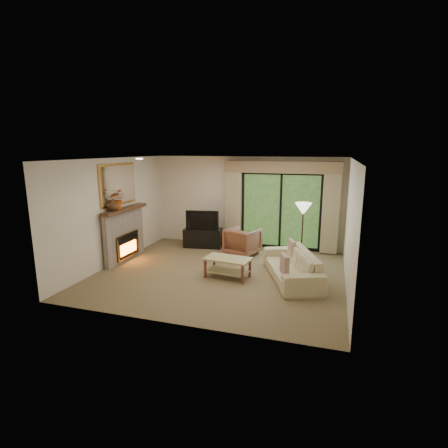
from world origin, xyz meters
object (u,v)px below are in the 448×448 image
(media_console, at_px, (203,238))
(coffee_table, at_px, (228,268))
(armchair, at_px, (243,241))
(sofa, at_px, (291,265))

(media_console, xyz_separation_m, coffee_table, (1.40, -2.16, -0.05))
(armchair, height_order, coffee_table, armchair)
(sofa, height_order, coffee_table, sofa)
(media_console, xyz_separation_m, sofa, (2.76, -1.83, 0.04))
(armchair, bearing_deg, sofa, 154.00)
(coffee_table, bearing_deg, armchair, 100.59)
(armchair, bearing_deg, media_console, 1.30)
(coffee_table, bearing_deg, media_console, 130.00)
(armchair, relative_size, coffee_table, 0.80)
(media_console, bearing_deg, sofa, -42.76)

